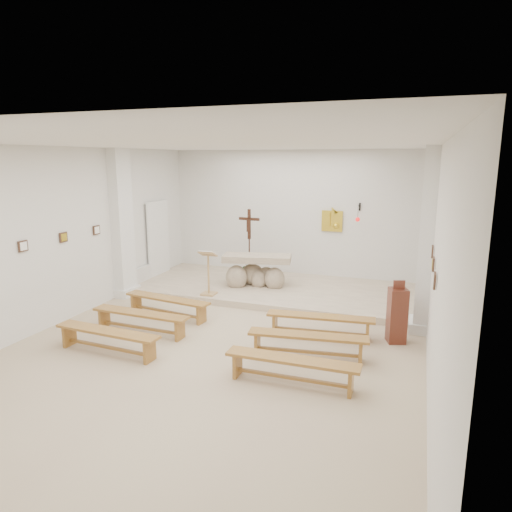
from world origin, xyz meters
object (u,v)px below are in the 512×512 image
at_px(bench_left_front, 167,302).
at_px(bench_right_third, 292,365).
at_px(crucifix_stand, 249,240).
at_px(bench_right_front, 320,321).
at_px(altar, 256,273).
at_px(donation_pedestal, 397,315).
at_px(lectern, 208,273).
at_px(bench_left_second, 140,317).
at_px(bench_right_second, 308,340).
at_px(bench_left_third, 107,336).

bearing_deg(bench_left_front, bench_right_third, -23.39).
height_order(crucifix_stand, bench_left_front, crucifix_stand).
bearing_deg(bench_right_front, altar, 125.22).
bearing_deg(bench_left_front, donation_pedestal, 10.60).
bearing_deg(lectern, bench_left_second, -100.84).
xyz_separation_m(bench_right_second, bench_left_third, (-3.25, -0.98, 0.00)).
distance_m(altar, bench_left_front, 2.65).
relative_size(altar, bench_left_third, 0.88).
bearing_deg(bench_left_third, lectern, 87.18).
bearing_deg(bench_left_front, altar, 72.83).
bearing_deg(donation_pedestal, bench_left_second, 176.25).
bearing_deg(lectern, donation_pedestal, -16.42).
xyz_separation_m(bench_left_front, bench_right_front, (3.25, 0.00, 0.00)).
height_order(lectern, bench_right_front, lectern).
bearing_deg(crucifix_stand, altar, -45.19).
bearing_deg(bench_left_second, altar, 73.53).
bearing_deg(donation_pedestal, bench_right_front, 171.34).
relative_size(altar, bench_left_second, 0.89).
bearing_deg(bench_right_front, bench_right_second, -96.49).
xyz_separation_m(crucifix_stand, bench_right_third, (2.48, -4.77, -0.91)).
distance_m(bench_right_second, bench_left_third, 3.40).
bearing_deg(bench_right_third, bench_left_third, 179.21).
xyz_separation_m(crucifix_stand, bench_right_second, (2.48, -3.79, -0.91)).
distance_m(lectern, bench_right_third, 4.38).
bearing_deg(bench_left_third, donation_pedestal, 28.56).
bearing_deg(bench_left_second, lectern, 83.38).
height_order(crucifix_stand, bench_right_third, crucifix_stand).
bearing_deg(bench_right_third, bench_left_front, 148.13).
bearing_deg(bench_left_third, bench_right_front, 34.11).
xyz_separation_m(bench_left_front, bench_right_second, (3.25, -0.98, 0.00)).
xyz_separation_m(donation_pedestal, bench_left_second, (-4.59, -1.21, -0.20)).
relative_size(crucifix_stand, bench_right_front, 0.93).
xyz_separation_m(bench_right_second, bench_right_third, (-0.00, -0.98, 0.00)).
relative_size(crucifix_stand, donation_pedestal, 1.61).
relative_size(lectern, crucifix_stand, 0.58).
height_order(crucifix_stand, bench_left_third, crucifix_stand).
distance_m(bench_left_front, bench_right_second, 3.40).
xyz_separation_m(lectern, crucifix_stand, (0.44, 1.52, 0.55)).
distance_m(altar, crucifix_stand, 0.92).
height_order(lectern, donation_pedestal, lectern).
xyz_separation_m(bench_left_front, bench_right_third, (3.25, -1.96, 0.00)).
distance_m(donation_pedestal, bench_right_front, 1.38).
distance_m(bench_left_front, bench_right_third, 3.80).
xyz_separation_m(crucifix_stand, bench_left_second, (-0.77, -3.79, -0.91)).
xyz_separation_m(lectern, bench_right_front, (2.92, -1.29, -0.36)).
distance_m(bench_left_second, bench_right_third, 3.40).
height_order(donation_pedestal, bench_left_front, donation_pedestal).
relative_size(crucifix_stand, bench_left_front, 0.93).
height_order(donation_pedestal, bench_right_front, donation_pedestal).
height_order(altar, bench_left_second, altar).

